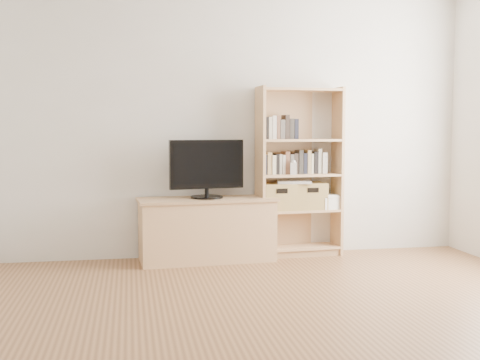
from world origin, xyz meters
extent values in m
cube|color=brown|center=(0.00, 0.00, 0.00)|extent=(4.50, 5.00, 0.01)
cube|color=beige|center=(0.00, 2.50, 1.30)|extent=(4.50, 0.02, 2.60)
cube|color=tan|center=(-0.32, 2.27, 0.28)|extent=(1.25, 0.55, 0.56)
cube|color=tan|center=(0.58, 2.36, 0.81)|extent=(0.83, 0.34, 1.62)
cube|color=black|center=(-0.32, 2.27, 0.86)|extent=(0.70, 0.15, 0.54)
cube|color=black|center=(0.58, 2.37, 0.91)|extent=(0.90, 0.19, 0.24)
cube|color=black|center=(0.40, 2.36, 1.23)|extent=(0.38, 0.16, 0.20)
cube|color=white|center=(0.50, 2.26, 0.85)|extent=(0.07, 0.05, 0.11)
cube|color=#A8894C|center=(0.37, 2.34, 0.58)|extent=(0.32, 0.27, 0.25)
cube|color=#A8894C|center=(0.68, 2.36, 0.58)|extent=(0.31, 0.26, 0.25)
cube|color=white|center=(0.53, 2.34, 0.72)|extent=(0.36, 0.28, 0.03)
cube|color=silver|center=(0.86, 2.37, 0.51)|extent=(0.23, 0.29, 0.12)
camera|label=1|loc=(-1.02, -3.21, 1.22)|focal=45.00mm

